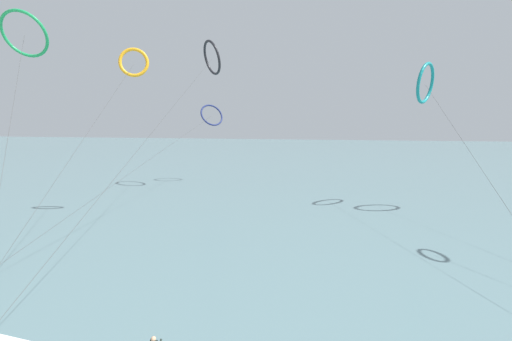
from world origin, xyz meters
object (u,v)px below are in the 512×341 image
at_px(kite_navy, 211,115).
at_px(kite_emerald, 24,34).
at_px(kite_charcoal, 212,58).
at_px(kite_teal, 425,83).
at_px(kite_amber, 134,63).

xyz_separation_m(kite_navy, kite_emerald, (-9.23, -31.57, 7.73)).
xyz_separation_m(kite_charcoal, kite_emerald, (-11.21, -25.91, -1.14)).
bearing_deg(kite_teal, kite_navy, -84.26).
relative_size(kite_amber, kite_teal, 0.60).
bearing_deg(kite_navy, kite_charcoal, -116.36).
distance_m(kite_charcoal, kite_emerald, 28.25).
height_order(kite_charcoal, kite_teal, kite_charcoal).
distance_m(kite_teal, kite_emerald, 44.69).
bearing_deg(kite_emerald, kite_navy, -110.51).
distance_m(kite_amber, kite_emerald, 10.71).
relative_size(kite_navy, kite_emerald, 2.33).
height_order(kite_charcoal, kite_emerald, kite_charcoal).
distance_m(kite_charcoal, kite_teal, 31.58).
bearing_deg(kite_charcoal, kite_emerald, 117.41).
relative_size(kite_amber, kite_charcoal, 0.44).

